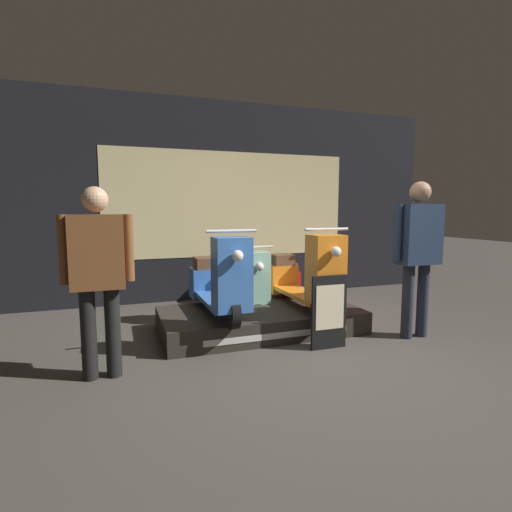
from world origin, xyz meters
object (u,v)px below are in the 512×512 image
(scooter_backrow_1, at_px, (304,281))
(price_sign_board, at_px, (329,312))
(person_right_browsing, at_px, (418,245))
(scooter_display_right, at_px, (303,276))
(person_left_browsing, at_px, (98,267))
(scooter_backrow_0, at_px, (241,286))
(scooter_display_left, at_px, (218,281))

(scooter_backrow_1, relative_size, price_sign_board, 2.15)
(scooter_backrow_1, bearing_deg, price_sign_board, -108.31)
(scooter_backrow_1, distance_m, price_sign_board, 1.83)
(scooter_backrow_1, xyz_separation_m, price_sign_board, (-0.57, -1.74, 0.01))
(price_sign_board, bearing_deg, person_right_browsing, 0.70)
(scooter_display_right, height_order, person_left_browsing, person_left_browsing)
(scooter_backrow_0, distance_m, scooter_backrow_1, 1.00)
(scooter_display_left, xyz_separation_m, scooter_display_right, (1.07, 0.00, 0.00))
(person_left_browsing, bearing_deg, price_sign_board, -0.36)
(scooter_display_right, bearing_deg, price_sign_board, -94.82)
(scooter_display_right, distance_m, price_sign_board, 0.80)
(person_right_browsing, relative_size, price_sign_board, 2.26)
(scooter_backrow_0, distance_m, person_left_browsing, 2.57)
(scooter_display_left, xyz_separation_m, price_sign_board, (1.00, -0.75, -0.26))
(scooter_backrow_0, height_order, person_left_browsing, person_left_browsing)
(person_right_browsing, bearing_deg, price_sign_board, -179.30)
(scooter_display_right, bearing_deg, scooter_backrow_0, 116.46)
(scooter_display_left, height_order, person_left_browsing, person_left_browsing)
(scooter_display_left, height_order, scooter_display_right, same)
(scooter_display_left, bearing_deg, price_sign_board, -36.94)
(scooter_backrow_0, height_order, scooter_backrow_1, same)
(price_sign_board, bearing_deg, scooter_backrow_1, 71.69)
(scooter_display_right, height_order, scooter_backrow_1, scooter_display_right)
(scooter_display_right, xyz_separation_m, scooter_backrow_1, (0.51, 0.98, -0.27))
(scooter_backrow_0, bearing_deg, scooter_display_left, -120.50)
(person_left_browsing, bearing_deg, scooter_backrow_1, 31.44)
(person_left_browsing, bearing_deg, person_right_browsing, -0.00)
(scooter_backrow_1, xyz_separation_m, person_left_browsing, (-2.82, -1.72, 0.59))
(scooter_display_right, relative_size, price_sign_board, 2.15)
(scooter_backrow_1, relative_size, person_left_browsing, 1.02)
(scooter_display_right, distance_m, person_left_browsing, 2.44)
(scooter_backrow_0, bearing_deg, person_right_browsing, -47.90)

